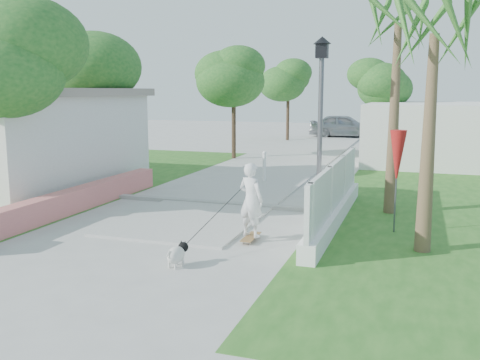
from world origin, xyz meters
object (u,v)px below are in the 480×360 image
at_px(bollard, 264,166).
at_px(dog, 177,254).
at_px(patio_umbrella, 397,158).
at_px(parked_car, 344,126).
at_px(skateboarder, 225,211).
at_px(street_lamp, 320,120).

bearing_deg(bollard, dog, -83.91).
distance_m(patio_umbrella, parked_car, 24.88).
bearing_deg(skateboarder, dog, 92.42).
relative_size(patio_umbrella, parked_car, 0.49).
bearing_deg(bollard, skateboarder, -79.85).
bearing_deg(parked_car, patio_umbrella, -173.44).
relative_size(street_lamp, bollard, 4.07).
bearing_deg(patio_umbrella, skateboarder, -144.46).
xyz_separation_m(patio_umbrella, skateboarder, (-3.20, -2.29, -0.93)).
bearing_deg(bollard, patio_umbrella, -50.09).
height_order(skateboarder, dog, skateboarder).
relative_size(bollard, parked_car, 0.23).
xyz_separation_m(street_lamp, dog, (-1.72, -4.69, -2.19)).
distance_m(street_lamp, patio_umbrella, 2.27).
bearing_deg(street_lamp, dog, -110.15).
bearing_deg(dog, patio_umbrella, 57.69).
relative_size(street_lamp, dog, 7.03).
relative_size(bollard, patio_umbrella, 0.47).
distance_m(street_lamp, parked_car, 23.66).
distance_m(skateboarder, dog, 1.55).
bearing_deg(skateboarder, parked_car, -68.53).
xyz_separation_m(bollard, skateboarder, (1.40, -7.79, 0.18)).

